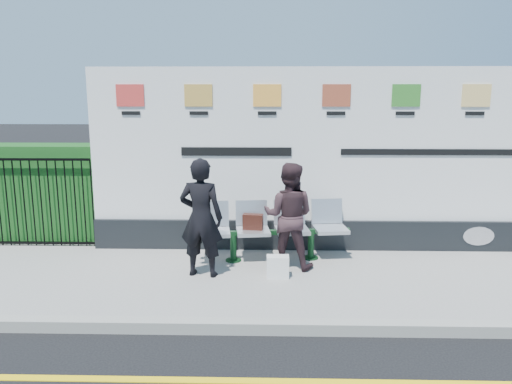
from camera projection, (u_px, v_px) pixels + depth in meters
ground at (328, 382)px, 4.74m from camera, size 80.00×80.00×0.00m
pavement at (308, 280)px, 7.18m from camera, size 14.00×3.00×0.12m
kerb at (318, 327)px, 5.71m from camera, size 14.00×0.18×0.14m
yellow_line at (328, 382)px, 4.74m from camera, size 14.00×0.10×0.01m
billboard at (333, 172)px, 8.23m from camera, size 8.00×0.30×3.00m
hedge at (44, 192)px, 8.88m from camera, size 2.35×0.70×1.70m
railing at (33, 202)px, 8.46m from camera, size 2.05×0.06×1.54m
bench at (272, 244)px, 7.83m from camera, size 2.40×0.88×0.50m
woman_left at (201, 218)px, 7.05m from camera, size 0.68×0.49×1.71m
woman_right at (289, 216)px, 7.40m from camera, size 0.88×0.75×1.59m
handbag_brown at (253, 222)px, 7.73m from camera, size 0.32×0.17×0.24m
carrier_bag_white at (278, 267)px, 7.10m from camera, size 0.32×0.19×0.32m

